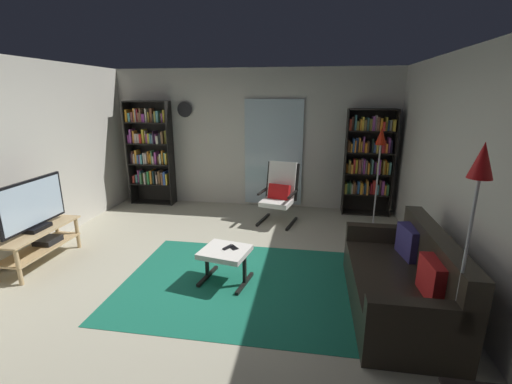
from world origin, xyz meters
TOP-DOWN VIEW (x-y plane):
  - ground_plane at (0.00, 0.00)m, footprint 7.02×7.02m
  - wall_back at (0.00, 2.90)m, footprint 5.60×0.06m
  - wall_right at (2.70, 0.00)m, footprint 0.06×6.00m
  - glass_door_panel at (0.40, 2.83)m, footprint 1.10×0.01m
  - area_rug at (0.33, -0.14)m, footprint 2.65×2.04m
  - tv_stand at (-2.29, -0.03)m, footprint 0.42×1.14m
  - television at (-2.29, -0.05)m, footprint 0.20×1.02m
  - bookshelf_near_tv at (-2.01, 2.68)m, footprint 0.86×0.30m
  - bookshelf_near_sofa at (2.13, 2.67)m, footprint 0.84×0.30m
  - leather_sofa at (2.08, -0.37)m, footprint 0.85×1.76m
  - lounge_armchair at (0.61, 2.01)m, footprint 0.69×0.76m
  - ottoman at (0.18, -0.12)m, footprint 0.60×0.57m
  - tv_remote at (0.21, -0.08)m, footprint 0.11×0.15m
  - cell_phone at (0.26, -0.06)m, footprint 0.15×0.15m
  - floor_lamp_by_sofa at (2.26, -1.12)m, footprint 0.22×0.22m
  - floor_lamp_by_shelf at (2.18, 1.97)m, footprint 0.22×0.22m
  - wall_clock at (-1.31, 2.82)m, footprint 0.29×0.03m

SIDE VIEW (x-z plane):
  - ground_plane at x=0.00m, z-range 0.00..0.00m
  - area_rug at x=0.33m, z-range 0.00..0.01m
  - leather_sofa at x=2.08m, z-range -0.12..0.73m
  - tv_stand at x=-2.29m, z-range 0.07..0.54m
  - ottoman at x=0.18m, z-range 0.13..0.54m
  - cell_phone at x=0.26m, z-range 0.41..0.42m
  - tv_remote at x=0.21m, z-range 0.41..0.43m
  - lounge_armchair at x=0.61m, z-range 0.02..1.05m
  - television at x=-2.29m, z-range 0.46..1.11m
  - bookshelf_near_sofa at x=2.13m, z-range 0.07..1.97m
  - glass_door_panel at x=0.40m, z-range 0.05..2.05m
  - bookshelf_near_tv at x=-2.01m, z-range 0.06..2.08m
  - floor_lamp_by_shelf at x=2.18m, z-range 0.46..2.10m
  - wall_back at x=0.00m, z-range 0.00..2.60m
  - wall_right at x=2.70m, z-range 0.00..2.60m
  - floor_lamp_by_sofa at x=2.26m, z-range 0.50..2.32m
  - wall_clock at x=-1.31m, z-range 1.71..2.00m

